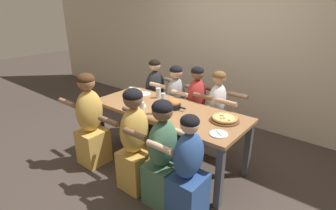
% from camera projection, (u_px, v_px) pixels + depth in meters
% --- Properties ---
extents(ground_plane, '(18.00, 18.00, 0.00)m').
position_uv_depth(ground_plane, '(168.00, 160.00, 3.54)').
color(ground_plane, '#423833').
rests_on(ground_plane, ground).
extents(restaurant_back_panel, '(10.00, 0.06, 3.20)m').
position_uv_depth(restaurant_back_panel, '(236.00, 29.00, 4.23)').
color(restaurant_back_panel, beige).
rests_on(restaurant_back_panel, ground).
extents(dining_table, '(2.00, 0.82, 0.76)m').
position_uv_depth(dining_table, '(168.00, 115.00, 3.30)').
color(dining_table, '#996B42').
rests_on(dining_table, ground).
extents(pizza_board_main, '(0.33, 0.33, 0.05)m').
position_uv_depth(pizza_board_main, '(225.00, 119.00, 2.92)').
color(pizza_board_main, brown).
rests_on(pizza_board_main, dining_table).
extents(skillet_bowl, '(0.30, 0.21, 0.13)m').
position_uv_depth(skillet_bowl, '(173.00, 104.00, 3.27)').
color(skillet_bowl, black).
rests_on(skillet_bowl, dining_table).
extents(empty_plate_a, '(0.19, 0.19, 0.02)m').
position_uv_depth(empty_plate_a, '(134.00, 90.00, 3.92)').
color(empty_plate_a, white).
rests_on(empty_plate_a, dining_table).
extents(empty_plate_b, '(0.19, 0.19, 0.02)m').
position_uv_depth(empty_plate_b, '(219.00, 134.00, 2.63)').
color(empty_plate_b, white).
rests_on(empty_plate_b, dining_table).
extents(empty_plate_c, '(0.20, 0.20, 0.02)m').
position_uv_depth(empty_plate_c, '(144.00, 94.00, 3.78)').
color(empty_plate_c, white).
rests_on(empty_plate_c, dining_table).
extents(empty_plate_d, '(0.21, 0.21, 0.02)m').
position_uv_depth(empty_plate_d, '(138.00, 106.00, 3.33)').
color(empty_plate_d, white).
rests_on(empty_plate_d, dining_table).
extents(drinking_glass_a, '(0.07, 0.07, 0.13)m').
position_uv_depth(drinking_glass_a, '(155.00, 109.00, 3.10)').
color(drinking_glass_a, silver).
rests_on(drinking_glass_a, dining_table).
extents(drinking_glass_b, '(0.07, 0.07, 0.14)m').
position_uv_depth(drinking_glass_b, '(158.00, 93.00, 3.62)').
color(drinking_glass_b, silver).
rests_on(drinking_glass_b, dining_table).
extents(drinking_glass_c, '(0.06, 0.06, 0.10)m').
position_uv_depth(drinking_glass_c, '(131.00, 91.00, 3.77)').
color(drinking_glass_c, silver).
rests_on(drinking_glass_c, dining_table).
extents(drinking_glass_d, '(0.06, 0.06, 0.11)m').
position_uv_depth(drinking_glass_d, '(163.00, 97.00, 3.51)').
color(drinking_glass_d, silver).
rests_on(drinking_glass_d, dining_table).
extents(drinking_glass_e, '(0.06, 0.06, 0.12)m').
position_uv_depth(drinking_glass_e, '(142.00, 108.00, 3.17)').
color(drinking_glass_e, silver).
rests_on(drinking_glass_e, dining_table).
extents(diner_far_left, '(0.51, 0.40, 1.18)m').
position_uv_depth(diner_far_left, '(155.00, 99.00, 4.25)').
color(diner_far_left, '#232328').
rests_on(diner_far_left, ground).
extents(diner_far_center, '(0.51, 0.40, 1.18)m').
position_uv_depth(diner_far_center, '(196.00, 110.00, 3.79)').
color(diner_far_center, '#B22D2D').
rests_on(diner_far_center, ground).
extents(diner_near_right, '(0.51, 0.40, 1.09)m').
position_uv_depth(diner_near_right, '(188.00, 173.00, 2.47)').
color(diner_near_right, '#2D5193').
rests_on(diner_near_right, ground).
extents(diner_far_midleft, '(0.51, 0.40, 1.14)m').
position_uv_depth(diner_far_midleft, '(176.00, 105.00, 4.01)').
color(diner_far_midleft, '#99999E').
rests_on(diner_far_midleft, ground).
extents(diner_near_center, '(0.51, 0.40, 1.19)m').
position_uv_depth(diner_near_center, '(135.00, 144.00, 2.86)').
color(diner_near_center, gold).
rests_on(diner_near_center, ground).
extents(diner_far_midright, '(0.51, 0.40, 1.17)m').
position_uv_depth(diner_far_midright, '(217.00, 117.00, 3.60)').
color(diner_far_midright, silver).
rests_on(diner_far_midright, ground).
extents(diner_near_midright, '(0.51, 0.40, 1.16)m').
position_uv_depth(diner_near_midright, '(163.00, 158.00, 2.64)').
color(diner_near_midright, '#477556').
rests_on(diner_near_midright, ground).
extents(diner_near_left, '(0.51, 0.40, 1.22)m').
position_uv_depth(diner_near_left, '(91.00, 123.00, 3.32)').
color(diner_near_left, gold).
rests_on(diner_near_left, ground).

